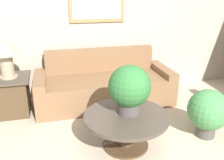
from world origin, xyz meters
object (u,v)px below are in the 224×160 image
(couch_main, at_px, (104,86))
(table_lamp, at_px, (5,51))
(potted_plant_floor, at_px, (208,111))
(potted_plant_on_table, at_px, (130,88))
(side_table, at_px, (12,95))
(coffee_table, at_px, (126,124))

(couch_main, relative_size, table_lamp, 3.75)
(couch_main, distance_m, potted_plant_floor, 1.75)
(couch_main, xyz_separation_m, potted_plant_on_table, (0.04, -1.27, 0.47))
(side_table, xyz_separation_m, potted_plant_floor, (2.58, -1.30, 0.06))
(coffee_table, xyz_separation_m, potted_plant_floor, (1.11, -0.03, 0.05))
(potted_plant_on_table, bearing_deg, couch_main, 91.69)
(coffee_table, relative_size, potted_plant_floor, 1.57)
(potted_plant_floor, bearing_deg, couch_main, 128.85)
(potted_plant_on_table, distance_m, potted_plant_floor, 1.13)
(couch_main, xyz_separation_m, table_lamp, (-1.49, -0.06, 0.72))
(potted_plant_on_table, bearing_deg, side_table, 141.52)
(table_lamp, relative_size, potted_plant_on_table, 1.00)
(table_lamp, bearing_deg, couch_main, 2.26)
(side_table, relative_size, potted_plant_floor, 0.92)
(couch_main, xyz_separation_m, potted_plant_floor, (1.10, -1.36, 0.08))
(potted_plant_on_table, height_order, potted_plant_floor, potted_plant_on_table)
(table_lamp, xyz_separation_m, potted_plant_on_table, (1.52, -1.21, -0.25))
(coffee_table, bearing_deg, couch_main, 89.41)
(couch_main, height_order, potted_plant_floor, couch_main)
(coffee_table, height_order, table_lamp, table_lamp)
(couch_main, xyz_separation_m, side_table, (-1.49, -0.06, 0.02))
(side_table, relative_size, potted_plant_on_table, 1.00)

